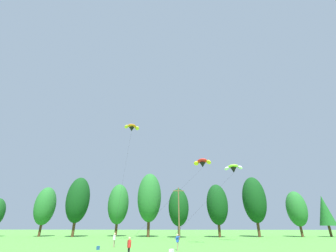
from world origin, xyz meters
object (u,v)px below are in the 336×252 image
(kite_flyer_mid, at_px, (129,246))
(utility_pole, at_px, (179,211))
(kite_flyer_near, at_px, (114,239))
(kite_flyer_far, at_px, (177,241))
(backpack, at_px, (98,248))
(picnic_cooler, at_px, (172,251))
(parafoil_kite_mid_red_yellow, at_px, (202,163))
(parafoil_kite_far_lime_white, at_px, (233,168))
(parafoil_kite_high_orange, at_px, (132,128))

(kite_flyer_mid, bearing_deg, utility_pole, 79.14)
(kite_flyer_near, distance_m, kite_flyer_far, 8.80)
(backpack, bearing_deg, kite_flyer_far, -148.37)
(utility_pole, distance_m, picnic_cooler, 21.03)
(kite_flyer_mid, xyz_separation_m, picnic_cooler, (3.67, 4.42, -0.82))
(backpack, bearing_deg, parafoil_kite_mid_red_yellow, -120.33)
(kite_flyer_near, relative_size, parafoil_kite_far_lime_white, 0.13)
(parafoil_kite_high_orange, distance_m, parafoil_kite_mid_red_yellow, 17.56)
(kite_flyer_near, bearing_deg, backpack, -111.39)
(parafoil_kite_mid_red_yellow, bearing_deg, kite_flyer_near, -163.93)
(kite_flyer_mid, bearing_deg, parafoil_kite_far_lime_white, 51.76)
(kite_flyer_near, relative_size, backpack, 4.23)
(kite_flyer_near, relative_size, picnic_cooler, 3.25)
(utility_pole, height_order, parafoil_kite_high_orange, parafoil_kite_high_orange)
(utility_pole, relative_size, parafoil_kite_high_orange, 0.46)
(picnic_cooler, bearing_deg, parafoil_kite_mid_red_yellow, -3.58)
(utility_pole, xyz_separation_m, kite_flyer_mid, (-4.76, -24.84, -4.06))
(utility_pole, bearing_deg, parafoil_kite_mid_red_yellow, -71.33)
(parafoil_kite_mid_red_yellow, distance_m, picnic_cooler, 15.58)
(kite_flyer_far, bearing_deg, backpack, 177.35)
(kite_flyer_near, xyz_separation_m, kite_flyer_far, (8.16, -3.28, 0.01))
(utility_pole, xyz_separation_m, parafoil_kite_high_orange, (-9.53, -4.81, 16.10))
(kite_flyer_near, xyz_separation_m, parafoil_kite_far_lime_white, (18.75, 9.04, 11.21))
(parafoil_kite_high_orange, bearing_deg, kite_flyer_far, -55.90)
(parafoil_kite_mid_red_yellow, bearing_deg, kite_flyer_far, -121.95)
(parafoil_kite_mid_red_yellow, bearing_deg, picnic_cooler, -118.61)
(kite_flyer_far, xyz_separation_m, parafoil_kite_far_lime_white, (10.59, 12.32, 11.20))
(kite_flyer_near, height_order, kite_flyer_mid, same)
(kite_flyer_mid, height_order, parafoil_kite_high_orange, parafoil_kite_high_orange)
(utility_pole, bearing_deg, parafoil_kite_high_orange, -153.21)
(parafoil_kite_high_orange, xyz_separation_m, parafoil_kite_far_lime_white, (19.68, -1.11, -8.94))
(parafoil_kite_mid_red_yellow, relative_size, picnic_cooler, 27.76)
(parafoil_kite_mid_red_yellow, relative_size, parafoil_kite_far_lime_white, 1.09)
(parafoil_kite_high_orange, height_order, backpack, parafoil_kite_high_orange)
(utility_pole, xyz_separation_m, parafoil_kite_mid_red_yellow, (3.84, -11.38, 6.80))
(parafoil_kite_mid_red_yellow, bearing_deg, utility_pole, 108.67)
(backpack, xyz_separation_m, picnic_cooler, (8.63, -2.61, -0.03))
(backpack, bearing_deg, parafoil_kite_high_orange, -56.55)
(kite_flyer_far, height_order, picnic_cooler, kite_flyer_far)
(kite_flyer_near, relative_size, kite_flyer_mid, 1.00)
(kite_flyer_near, distance_m, kite_flyer_mid, 10.60)
(kite_flyer_near, distance_m, parafoil_kite_far_lime_white, 23.64)
(kite_flyer_far, bearing_deg, utility_pole, 88.62)
(kite_flyer_near, height_order, kite_flyer_far, same)
(picnic_cooler, bearing_deg, parafoil_kite_high_orange, 53.42)
(kite_flyer_far, relative_size, picnic_cooler, 3.25)
(kite_flyer_far, xyz_separation_m, backpack, (-9.28, 0.43, -0.80))
(utility_pole, height_order, kite_flyer_far, utility_pole)
(parafoil_kite_high_orange, bearing_deg, utility_pole, 26.79)
(kite_flyer_near, xyz_separation_m, parafoil_kite_high_orange, (-0.93, 10.15, 20.15))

